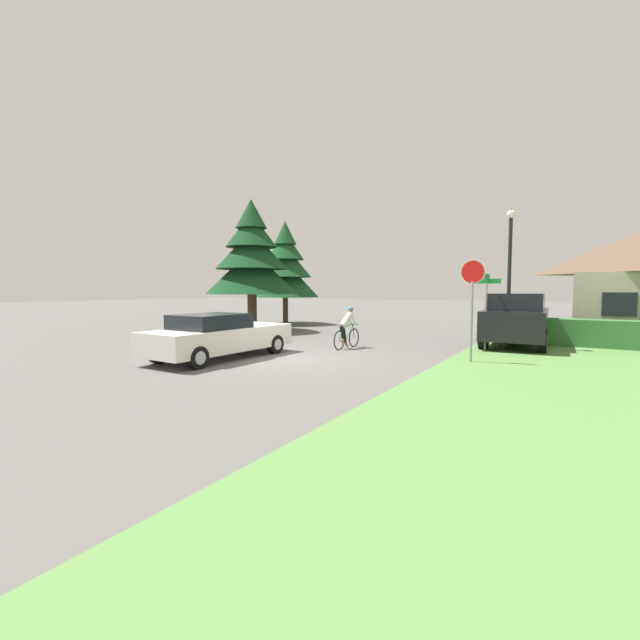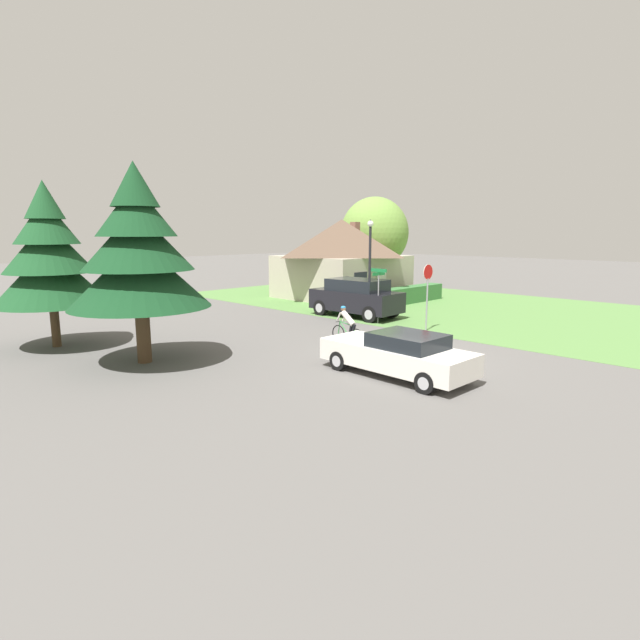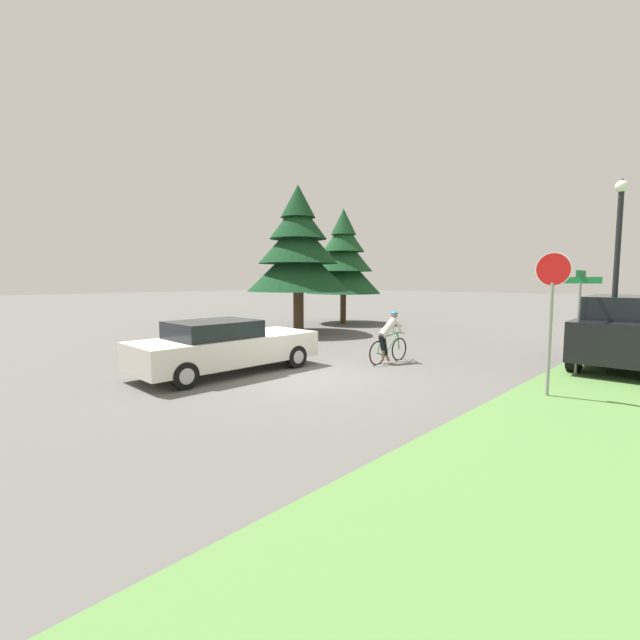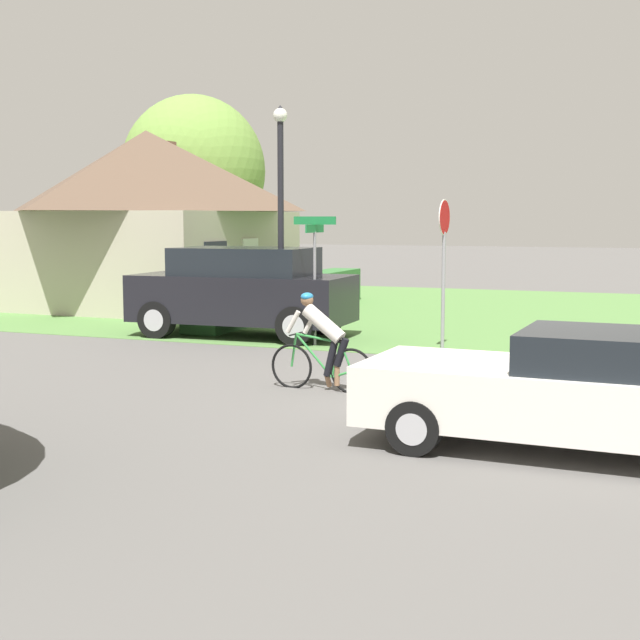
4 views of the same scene
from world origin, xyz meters
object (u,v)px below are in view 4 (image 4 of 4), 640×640
cottage_house (148,215)px  street_name_sign (315,256)px  deciduous_tree_right (194,171)px  cyclist (322,343)px  parked_suv_right (243,291)px  sedan_left_lane (586,392)px  street_lamp (281,199)px  stop_sign (444,246)px

cottage_house → street_name_sign: size_ratio=2.91×
deciduous_tree_right → street_name_sign: bearing=-140.7°
cyclist → parked_suv_right: 6.35m
cottage_house → cyclist: size_ratio=4.50×
sedan_left_lane → deciduous_tree_right: 23.72m
sedan_left_lane → deciduous_tree_right: bearing=-48.1°
sedan_left_lane → street_lamp: 10.16m
cottage_house → parked_suv_right: bearing=-131.4°
sedan_left_lane → deciduous_tree_right: deciduous_tree_right is taller
street_name_sign → cottage_house: bearing=52.4°
sedan_left_lane → deciduous_tree_right: (17.89, 15.16, 3.54)m
sedan_left_lane → parked_suv_right: bearing=-41.2°
sedan_left_lane → cottage_house: bearing=-41.0°
stop_sign → deciduous_tree_right: bearing=-130.9°
street_lamp → cyclist: bearing=-149.4°
sedan_left_lane → stop_sign: bearing=-62.2°
sedan_left_lane → street_lamp: size_ratio=0.98×
cottage_house → sedan_left_lane: (-12.53, -13.62, -1.97)m
sedan_left_lane → cyclist: 4.58m
cyclist → stop_sign: (4.38, -0.73, 1.33)m
cyclist → street_name_sign: 4.83m
cyclist → street_name_sign: (4.31, 1.88, 1.10)m
sedan_left_lane → street_name_sign: size_ratio=1.85×
sedan_left_lane → street_lamp: bearing=-44.4°
cyclist → parked_suv_right: bearing=-48.6°
cottage_house → street_name_sign: cottage_house is taller
street_name_sign → stop_sign: bearing=-88.5°
cottage_house → street_lamp: bearing=-127.8°
parked_suv_right → street_lamp: street_lamp is taller
parked_suv_right → cottage_house: bearing=-44.5°
cottage_house → street_lamp: 8.65m
street_lamp → stop_sign: bearing=-97.7°
cottage_house → deciduous_tree_right: (5.37, 1.53, 1.57)m
cottage_house → stop_sign: 11.94m
stop_sign → deciduous_tree_right: (11.27, 11.89, 2.18)m
parked_suv_right → street_name_sign: 2.26m
street_lamp → street_name_sign: street_lamp is taller
sedan_left_lane → parked_suv_right: size_ratio=1.01×
parked_suv_right → deciduous_tree_right: size_ratio=0.69×
cottage_house → cyclist: (-10.28, -9.63, -1.94)m
parked_suv_right → stop_sign: stop_sign is taller
sedan_left_lane → parked_suv_right: parked_suv_right is taller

